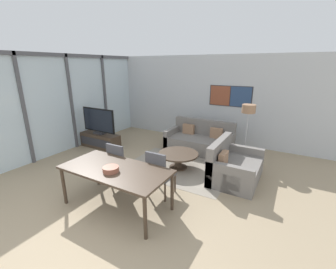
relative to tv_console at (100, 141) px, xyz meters
name	(u,v)px	position (x,y,z in m)	size (l,w,h in m)	color
ground_plane	(76,245)	(2.68, -3.10, -0.22)	(24.00, 24.00, 0.00)	#9E896B
wall_back	(211,99)	(2.70, 2.41, 1.18)	(7.83, 0.09, 2.80)	silver
window_wall_left	(70,98)	(-0.72, -0.34, 1.31)	(0.07, 5.51, 2.80)	silver
area_rug	(178,167)	(2.80, -0.10, -0.22)	(2.57, 1.82, 0.01)	gray
tv_console	(100,141)	(0.00, 0.00, 0.00)	(1.34, 0.42, 0.45)	#423326
television	(99,121)	(0.00, 0.00, 0.62)	(1.23, 0.20, 0.80)	#2D2D33
sofa_main	(200,141)	(2.80, 1.33, 0.06)	(1.91, 0.97, 0.89)	slate
sofa_side	(232,167)	(4.11, 0.00, 0.06)	(0.97, 1.39, 0.89)	slate
coffee_table	(178,157)	(2.80, -0.10, 0.08)	(0.99, 0.99, 0.40)	#423326
dining_table	(115,172)	(2.57, -2.09, 0.47)	(1.95, 0.94, 0.77)	#423326
dining_chair_left	(120,162)	(2.09, -1.45, 0.30)	(0.46, 0.46, 0.95)	#4C4C51
dining_chair_centre	(159,172)	(3.05, -1.42, 0.30)	(0.46, 0.46, 0.95)	#4C4C51
fruit_bowl	(111,169)	(2.60, -2.22, 0.59)	(0.27, 0.27, 0.09)	#995642
floor_lamp	(248,113)	(4.10, 1.33, 1.06)	(0.35, 0.35, 1.51)	#2D2D33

